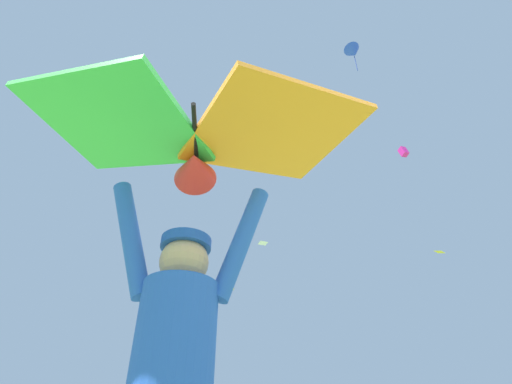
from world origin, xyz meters
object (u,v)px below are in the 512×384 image
(distant_kite_white_low_left, at_px, (263,243))
(distant_kite_yellow_low_right, at_px, (440,252))
(distant_kite_yellow_overhead_distant, at_px, (230,286))
(distant_kite_blue_mid_right, at_px, (353,52))
(distant_kite_white_high_left, at_px, (253,138))
(held_stunt_kite, at_px, (196,137))
(distant_kite_magenta_far_center, at_px, (403,152))

(distant_kite_white_low_left, xyz_separation_m, distant_kite_yellow_low_right, (13.90, -13.25, -9.41))
(distant_kite_yellow_low_right, relative_size, distant_kite_yellow_overhead_distant, 0.81)
(distant_kite_yellow_low_right, bearing_deg, distant_kite_blue_mid_right, -108.50)
(distant_kite_white_high_left, bearing_deg, distant_kite_yellow_low_right, 30.60)
(held_stunt_kite, height_order, distant_kite_magenta_far_center, distant_kite_magenta_far_center)
(distant_kite_white_high_left, xyz_separation_m, distant_kite_blue_mid_right, (6.36, -4.43, 0.30))
(distant_kite_yellow_low_right, distance_m, distant_kite_white_high_left, 12.90)
(distant_kite_magenta_far_center, relative_size, distant_kite_yellow_overhead_distant, 1.24)
(distant_kite_white_low_left, height_order, distant_kite_magenta_far_center, distant_kite_magenta_far_center)
(distant_kite_yellow_overhead_distant, bearing_deg, distant_kite_white_high_left, -67.16)
(distant_kite_yellow_overhead_distant, distance_m, distant_kite_blue_mid_right, 21.52)
(distant_kite_yellow_low_right, relative_size, distant_kite_magenta_far_center, 0.65)
(held_stunt_kite, bearing_deg, distant_kite_white_low_left, 103.16)
(distant_kite_yellow_overhead_distant, xyz_separation_m, distant_kite_white_high_left, (5.50, -13.06, 3.75))
(distant_kite_white_low_left, bearing_deg, distant_kite_white_high_left, -77.79)
(distant_kite_white_low_left, height_order, distant_kite_white_high_left, distant_kite_white_low_left)
(held_stunt_kite, height_order, distant_kite_yellow_overhead_distant, distant_kite_yellow_overhead_distant)
(distant_kite_white_high_left, relative_size, distant_kite_blue_mid_right, 1.20)
(distant_kite_yellow_overhead_distant, bearing_deg, held_stunt_kite, -71.81)
(distant_kite_white_low_left, xyz_separation_m, distant_kite_blue_mid_right, (10.48, -23.47, -2.99))
(distant_kite_white_high_left, bearing_deg, distant_kite_magenta_far_center, 41.70)
(held_stunt_kite, relative_size, distant_kite_yellow_low_right, 3.21)
(distant_kite_white_high_left, bearing_deg, held_stunt_kite, -75.73)
(distant_kite_magenta_far_center, bearing_deg, distant_kite_yellow_low_right, -91.61)
(held_stunt_kite, relative_size, distant_kite_white_high_left, 0.85)
(held_stunt_kite, distance_m, distant_kite_white_high_left, 22.94)
(held_stunt_kite, distance_m, distant_kite_yellow_low_right, 24.68)
(distant_kite_blue_mid_right, bearing_deg, held_stunt_kite, -100.58)
(distant_kite_yellow_overhead_distant, xyz_separation_m, distant_kite_blue_mid_right, (11.86, -17.49, 4.05))
(distant_kite_yellow_low_right, relative_size, distant_kite_white_high_left, 0.27)
(held_stunt_kite, xyz_separation_m, distant_kite_white_high_left, (-4.14, 16.29, 15.61))
(distant_kite_magenta_far_center, bearing_deg, held_stunt_kite, -102.84)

